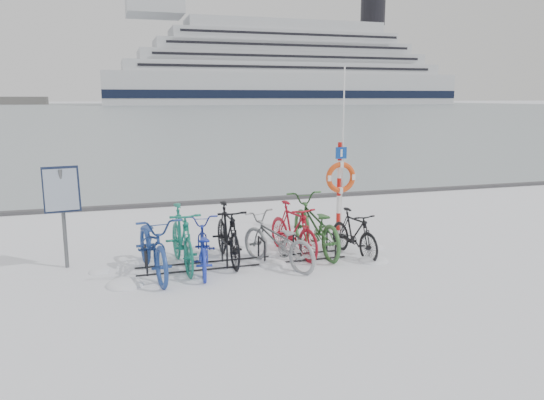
{
  "coord_description": "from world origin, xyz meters",
  "views": [
    {
      "loc": [
        -2.27,
        -9.41,
        3.1
      ],
      "look_at": [
        0.75,
        0.6,
        1.07
      ],
      "focal_mm": 35.0,
      "sensor_mm": 36.0,
      "label": 1
    }
  ],
  "objects": [
    {
      "name": "lifebuoy_station",
      "position": [
        2.77,
        1.78,
        1.27
      ],
      "size": [
        0.73,
        0.22,
        3.79
      ],
      "color": "#B5140E",
      "rests_on": "ground"
    },
    {
      "name": "bike_1",
      "position": [
        -1.13,
        0.13,
        0.59
      ],
      "size": [
        0.67,
        1.99,
        1.18
      ],
      "primitive_type": "imported",
      "rotation": [
        0.0,
        0.0,
        0.06
      ],
      "color": "#17735D",
      "rests_on": "ground"
    },
    {
      "name": "snow_drifts",
      "position": [
        0.22,
        -0.13,
        0.0
      ],
      "size": [
        5.88,
        1.95,
        0.22
      ],
      "color": "white",
      "rests_on": "ground"
    },
    {
      "name": "cruise_ferry",
      "position": [
        72.06,
        220.77,
        14.0
      ],
      "size": [
        156.41,
        29.46,
        51.39
      ],
      "color": "silver",
      "rests_on": "ground"
    },
    {
      "name": "bike_2",
      "position": [
        -0.8,
        -0.16,
        0.48
      ],
      "size": [
        0.86,
        1.88,
        0.95
      ],
      "primitive_type": "imported",
      "rotation": [
        0.0,
        0.0,
        3.01
      ],
      "color": "#1E31B1",
      "rests_on": "ground"
    },
    {
      "name": "quay_edge",
      "position": [
        0.0,
        5.9,
        0.05
      ],
      "size": [
        400.0,
        0.25,
        0.1
      ],
      "primitive_type": "cube",
      "color": "#3F3F42",
      "rests_on": "ground"
    },
    {
      "name": "bike_7",
      "position": [
        2.25,
        -0.1,
        0.48
      ],
      "size": [
        0.7,
        1.64,
        0.96
      ],
      "primitive_type": "imported",
      "rotation": [
        0.0,
        0.0,
        0.16
      ],
      "color": "black",
      "rests_on": "ground"
    },
    {
      "name": "ground",
      "position": [
        0.0,
        0.0,
        0.0
      ],
      "size": [
        900.0,
        900.0,
        0.0
      ],
      "primitive_type": "plane",
      "color": "white",
      "rests_on": "ground"
    },
    {
      "name": "bike_4",
      "position": [
        0.58,
        -0.3,
        0.5
      ],
      "size": [
        1.44,
        2.03,
        1.01
      ],
      "primitive_type": "imported",
      "rotation": [
        0.0,
        0.0,
        3.59
      ],
      "color": "gray",
      "rests_on": "ground"
    },
    {
      "name": "bike_rack",
      "position": [
        0.0,
        0.0,
        0.18
      ],
      "size": [
        4.0,
        0.48,
        0.46
      ],
      "color": "black",
      "rests_on": "ground"
    },
    {
      "name": "bike_6",
      "position": [
        1.59,
        0.37,
        0.59
      ],
      "size": [
        0.87,
        2.28,
        1.18
      ],
      "primitive_type": "imported",
      "rotation": [
        0.0,
        0.0,
        3.18
      ],
      "color": "#30602D",
      "rests_on": "ground"
    },
    {
      "name": "bike_3",
      "position": [
        -0.24,
        0.26,
        0.57
      ],
      "size": [
        0.55,
        1.9,
        1.14
      ],
      "primitive_type": "imported",
      "rotation": [
        0.0,
        0.0,
        0.01
      ],
      "color": "black",
      "rests_on": "ground"
    },
    {
      "name": "bike_0",
      "position": [
        -1.67,
        -0.12,
        0.57
      ],
      "size": [
        1.03,
        2.26,
        1.15
      ],
      "primitive_type": "imported",
      "rotation": [
        0.0,
        0.0,
        0.13
      ],
      "color": "navy",
      "rests_on": "ground"
    },
    {
      "name": "info_board",
      "position": [
        -3.19,
        0.67,
        1.36
      ],
      "size": [
        0.66,
        0.32,
        1.89
      ],
      "rotation": [
        0.0,
        0.0,
        0.14
      ],
      "color": "#595B5E",
      "rests_on": "ground"
    },
    {
      "name": "ice_sheet",
      "position": [
        0.0,
        155.0,
        0.01
      ],
      "size": [
        400.0,
        298.0,
        0.02
      ],
      "primitive_type": "cube",
      "color": "#97A4AB",
      "rests_on": "ground"
    },
    {
      "name": "bike_5",
      "position": [
        1.09,
        0.27,
        0.54
      ],
      "size": [
        0.87,
        1.88,
        1.09
      ],
      "primitive_type": "imported",
      "rotation": [
        0.0,
        0.0,
        0.21
      ],
      "color": "#A31321",
      "rests_on": "ground"
    }
  ]
}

